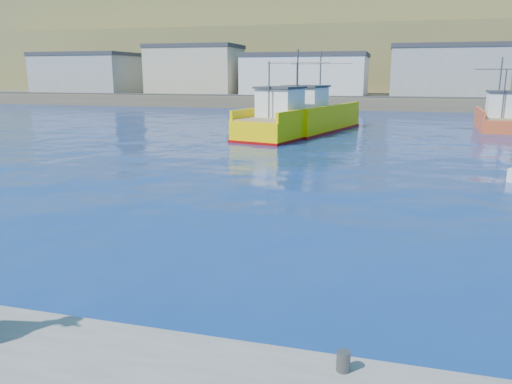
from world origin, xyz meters
TOP-DOWN VIEW (x-y plane):
  - ground at (0.00, 0.00)m, footprint 260.00×260.00m
  - dock_bollards at (0.60, -3.40)m, footprint 36.20×0.20m
  - far_shore at (0.00, 109.20)m, footprint 200.00×81.00m
  - trawler_yellow_a at (-4.34, 27.68)m, footprint 6.71×12.23m
  - trawler_yellow_b at (-3.16, 31.73)m, footprint 6.83×12.36m
  - boat_orange at (11.90, 36.83)m, footprint 4.21×8.18m

SIDE VIEW (x-z plane):
  - ground at x=0.00m, z-range 0.00..0.00m
  - dock_bollards at x=0.60m, z-range 0.50..0.80m
  - boat_orange at x=11.90m, z-range -2.00..4.04m
  - trawler_yellow_a at x=-4.34m, z-range -2.22..4.34m
  - trawler_yellow_b at x=-3.16m, z-range -2.22..4.35m
  - far_shore at x=0.00m, z-range -3.02..20.98m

